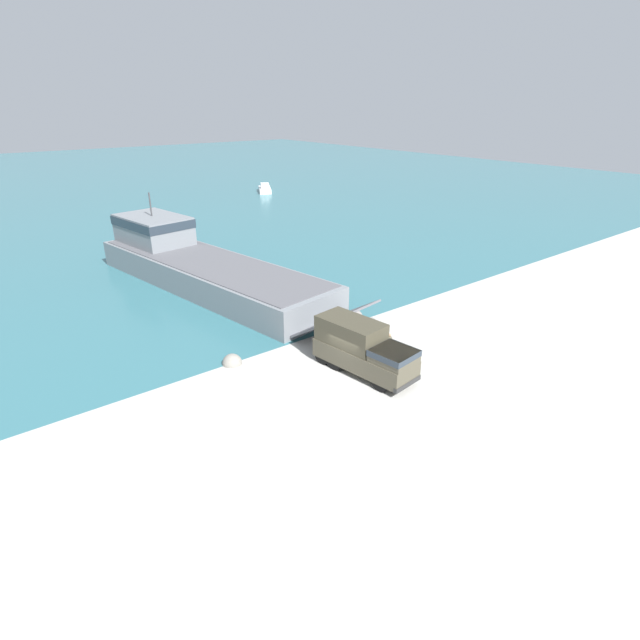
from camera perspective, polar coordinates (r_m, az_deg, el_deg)
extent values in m
plane|color=#B7B5AD|center=(32.94, 2.94, -6.10)|extent=(240.00, 240.00, 0.00)
cube|color=#336B75|center=(119.89, -29.31, 12.98)|extent=(240.00, 180.00, 0.01)
cube|color=gray|center=(48.81, -12.42, 5.13)|extent=(11.59, 29.15, 2.51)
cube|color=#56565B|center=(48.42, -12.55, 6.59)|extent=(10.84, 27.94, 0.08)
cube|color=gray|center=(56.14, -18.47, 9.77)|extent=(6.28, 8.63, 2.90)
cube|color=#28333D|center=(55.95, -18.59, 10.62)|extent=(6.43, 8.74, 0.87)
cylinder|color=#3F3F42|center=(55.61, -18.83, 12.41)|extent=(0.16, 0.16, 2.40)
cube|color=#56565B|center=(37.40, 1.84, 0.19)|extent=(6.71, 4.61, 2.29)
cube|color=#4C4738|center=(32.64, 5.06, -4.33)|extent=(3.32, 7.34, 1.26)
cube|color=#4C4738|center=(30.91, 8.45, -4.08)|extent=(2.58, 2.68, 0.78)
cube|color=#28333D|center=(30.82, 8.47, -3.76)|extent=(2.66, 2.71, 0.39)
cube|color=#413C2E|center=(32.67, 3.54, -1.36)|extent=(2.89, 4.74, 1.69)
cube|color=#2D2D2D|center=(31.08, 9.95, -7.18)|extent=(2.50, 0.55, 0.32)
cylinder|color=black|center=(32.40, 9.21, -5.59)|extent=(0.49, 1.37, 1.34)
cylinder|color=black|center=(30.93, 6.92, -6.95)|extent=(0.49, 1.37, 1.34)
cylinder|color=black|center=(34.46, 4.06, -3.43)|extent=(0.49, 1.37, 1.34)
cylinder|color=black|center=(33.09, 1.68, -4.60)|extent=(0.49, 1.37, 1.34)
cylinder|color=black|center=(35.10, 2.70, -2.86)|extent=(0.49, 1.37, 1.34)
cylinder|color=black|center=(33.76, 0.32, -3.98)|extent=(0.49, 1.37, 1.34)
cylinder|color=#6B664C|center=(35.19, 7.80, -3.44)|extent=(0.14, 0.14, 0.85)
cylinder|color=#6B664C|center=(35.04, 7.89, -3.57)|extent=(0.14, 0.14, 0.85)
cube|color=#6B664C|center=(34.77, 7.91, -2.39)|extent=(0.41, 0.50, 0.67)
sphere|color=tan|center=(34.58, 7.96, -1.72)|extent=(0.23, 0.23, 0.23)
cube|color=white|center=(101.50, -6.32, 14.57)|extent=(4.77, 6.20, 0.86)
cube|color=silver|center=(100.93, -6.33, 15.03)|extent=(2.21, 2.29, 0.94)
cylinder|color=#333338|center=(39.23, 4.05, -0.62)|extent=(0.28, 0.28, 0.46)
sphere|color=#333338|center=(39.11, 4.06, -0.20)|extent=(0.32, 0.32, 0.32)
cube|color=#3D4C33|center=(34.31, 10.37, -4.50)|extent=(0.89, 1.00, 0.72)
sphere|color=gray|center=(41.45, 4.20, 0.41)|extent=(1.01, 1.01, 1.01)
sphere|color=gray|center=(40.41, 5.92, -0.29)|extent=(0.86, 0.86, 0.86)
sphere|color=gray|center=(34.57, -9.99, -4.92)|extent=(1.37, 1.37, 1.37)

